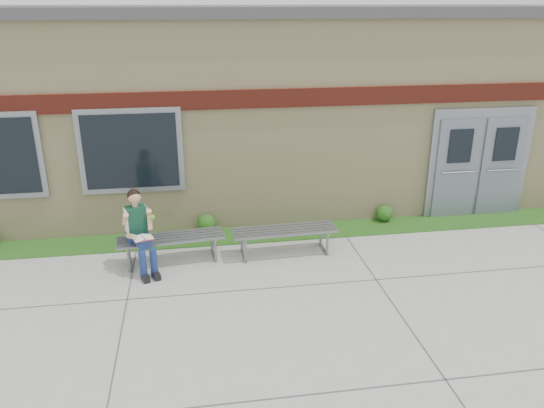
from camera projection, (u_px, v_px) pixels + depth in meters
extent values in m
plane|color=#9E9E99|center=(325.00, 301.00, 8.12)|extent=(80.00, 80.00, 0.00)
cube|color=#1B4F15|center=(292.00, 232.00, 10.52)|extent=(16.00, 0.80, 0.02)
cube|color=beige|center=(267.00, 102.00, 12.94)|extent=(16.00, 6.00, 4.00)
cube|color=#3F3F42|center=(267.00, 10.00, 12.19)|extent=(16.20, 6.20, 0.20)
cube|color=maroon|center=(291.00, 98.00, 9.93)|extent=(16.00, 0.06, 0.35)
cube|color=slate|center=(131.00, 151.00, 9.81)|extent=(1.90, 0.08, 1.60)
cube|color=black|center=(131.00, 152.00, 9.77)|extent=(1.70, 0.04, 1.40)
cube|color=slate|center=(478.00, 163.00, 11.02)|extent=(2.20, 0.08, 2.30)
cube|color=slate|center=(456.00, 169.00, 10.94)|extent=(0.92, 0.06, 2.10)
cube|color=slate|center=(501.00, 167.00, 11.08)|extent=(0.92, 0.06, 2.10)
cube|color=slate|center=(171.00, 238.00, 9.19)|extent=(1.87, 0.69, 0.04)
cube|color=slate|center=(129.00, 254.00, 9.17)|extent=(0.10, 0.51, 0.42)
cube|color=slate|center=(214.00, 248.00, 9.38)|extent=(0.10, 0.51, 0.42)
cube|color=slate|center=(284.00, 230.00, 9.47)|extent=(1.89, 0.60, 0.04)
cube|color=slate|center=(243.00, 246.00, 9.46)|extent=(0.07, 0.52, 0.43)
cube|color=slate|center=(324.00, 240.00, 9.67)|extent=(0.07, 0.52, 0.43)
cube|color=navy|center=(138.00, 236.00, 9.02)|extent=(0.40, 0.34, 0.16)
cube|color=#0E3428|center=(136.00, 219.00, 8.89)|extent=(0.37, 0.30, 0.46)
sphere|color=tan|center=(134.00, 197.00, 8.74)|extent=(0.27, 0.27, 0.21)
sphere|color=black|center=(134.00, 195.00, 8.75)|extent=(0.28, 0.28, 0.22)
cylinder|color=navy|center=(136.00, 242.00, 8.76)|extent=(0.28, 0.45, 0.15)
cylinder|color=navy|center=(147.00, 239.00, 8.84)|extent=(0.28, 0.45, 0.15)
cylinder|color=navy|center=(143.00, 265.00, 8.69)|extent=(0.12, 0.12, 0.50)
cylinder|color=navy|center=(154.00, 262.00, 8.76)|extent=(0.12, 0.12, 0.50)
cube|color=black|center=(145.00, 278.00, 8.70)|extent=(0.18, 0.28, 0.10)
cube|color=black|center=(156.00, 275.00, 8.78)|extent=(0.18, 0.28, 0.10)
cylinder|color=tan|center=(125.00, 219.00, 8.74)|extent=(0.16, 0.24, 0.27)
cylinder|color=tan|center=(148.00, 215.00, 8.91)|extent=(0.16, 0.24, 0.27)
cube|color=white|center=(143.00, 238.00, 8.66)|extent=(0.37, 0.31, 0.02)
cube|color=#DB5255|center=(143.00, 238.00, 8.67)|extent=(0.37, 0.32, 0.01)
sphere|color=#62BF33|center=(152.00, 217.00, 8.80)|extent=(0.08, 0.08, 0.08)
sphere|color=#1B4F15|center=(207.00, 223.00, 10.44)|extent=(0.36, 0.36, 0.36)
sphere|color=#1B4F15|center=(384.00, 213.00, 10.97)|extent=(0.34, 0.34, 0.34)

